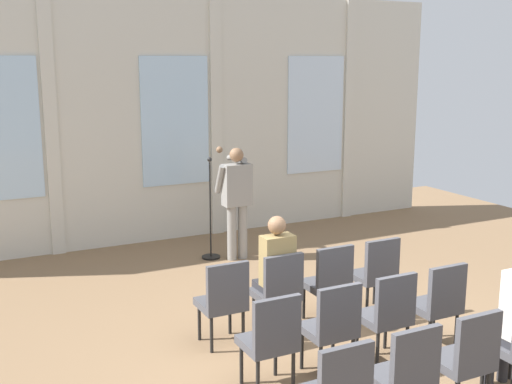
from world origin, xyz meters
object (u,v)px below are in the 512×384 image
object	(u,v)px
mic_stand	(211,237)
chair_r0_c3	(376,271)
chair_r1_c0	(271,337)
chair_r0_c1	(279,288)
speaker	(236,195)
chair_r1_c1	(332,323)
audience_r0_c1	(275,268)
chair_r1_c2	(388,311)
chair_r2_c1	(405,372)
chair_r0_c2	(329,279)
chair_r0_c0	(224,298)
chair_r1_c3	(439,300)
chair_r2_c2	(467,355)

from	to	relation	value
mic_stand	chair_r0_c3	bearing A→B (deg)	-72.46
chair_r1_c0	chair_r0_c1	bearing A→B (deg)	58.38
speaker	chair_r1_c1	bearing A→B (deg)	-101.15
audience_r0_c1	chair_r0_c3	distance (m)	1.32
chair_r0_c1	chair_r0_c3	distance (m)	1.30
speaker	chair_r1_c2	world-z (taller)	speaker
mic_stand	chair_r1_c0	xyz separation A→B (m)	(-1.05, -3.93, 0.20)
mic_stand	chair_r0_c3	size ratio (longest dim) A/B	1.65
chair_r2_c1	chair_r1_c0	bearing A→B (deg)	121.62
chair_r0_c2	chair_r1_c2	bearing A→B (deg)	-90.00
chair_r0_c3	chair_r2_c1	distance (m)	2.49
chair_r0_c1	audience_r0_c1	world-z (taller)	audience_r0_c1
chair_r1_c1	chair_r1_c2	distance (m)	0.65
chair_r0_c0	chair_r1_c1	distance (m)	1.24
chair_r0_c0	chair_r2_c1	bearing A→B (deg)	-72.89
chair_r0_c3	chair_r1_c3	xyz separation A→B (m)	(0.00, -1.06, 0.00)
mic_stand	chair_r0_c0	distance (m)	3.07
chair_r1_c3	chair_r2_c2	world-z (taller)	same
audience_r0_c1	chair_r1_c0	bearing A→B (deg)	-119.77
chair_r1_c0	audience_r0_c1	bearing A→B (deg)	60.23
chair_r0_c3	chair_r2_c2	distance (m)	2.22
chair_r0_c0	chair_r0_c2	bearing A→B (deg)	0.00
chair_r0_c1	chair_r1_c0	world-z (taller)	same
chair_r0_c3	chair_r1_c3	size ratio (longest dim) A/B	1.00
speaker	chair_r0_c2	distance (m)	2.72
mic_stand	speaker	bearing A→B (deg)	-29.63
chair_r1_c0	chair_r2_c2	world-z (taller)	same
chair_r1_c0	chair_r2_c2	distance (m)	1.68
speaker	chair_r0_c3	distance (m)	2.78
chair_r0_c0	chair_r0_c3	world-z (taller)	same
chair_r0_c0	chair_r0_c2	distance (m)	1.30
chair_r0_c1	audience_r0_c1	distance (m)	0.22
speaker	chair_r0_c3	xyz separation A→B (m)	(0.57, -2.68, -0.45)
chair_r0_c0	chair_r1_c0	size ratio (longest dim) A/B	1.00
chair_r0_c3	chair_r2_c1	bearing A→B (deg)	-121.62
chair_r0_c1	chair_r1_c3	bearing A→B (deg)	-39.08
speaker	chair_r1_c2	size ratio (longest dim) A/B	1.80
mic_stand	chair_r1_c2	world-z (taller)	mic_stand
mic_stand	chair_r1_c0	distance (m)	4.08
speaker	mic_stand	bearing A→B (deg)	150.37
audience_r0_c1	chair_r0_c3	bearing A→B (deg)	-3.55
chair_r0_c0	chair_r2_c2	xyz separation A→B (m)	(1.30, -2.12, 0.00)
chair_r1_c3	chair_r2_c1	bearing A→B (deg)	-140.92
chair_r1_c0	chair_r2_c2	size ratio (longest dim) A/B	1.00
chair_r0_c1	chair_r1_c3	size ratio (longest dim) A/B	1.00
chair_r0_c3	chair_r1_c2	distance (m)	1.24
chair_r0_c1	chair_r1_c2	world-z (taller)	same
chair_r1_c2	chair_r2_c2	world-z (taller)	same
speaker	chair_r1_c2	xyz separation A→B (m)	(-0.09, -3.74, -0.45)
chair_r1_c1	chair_r1_c2	world-z (taller)	same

